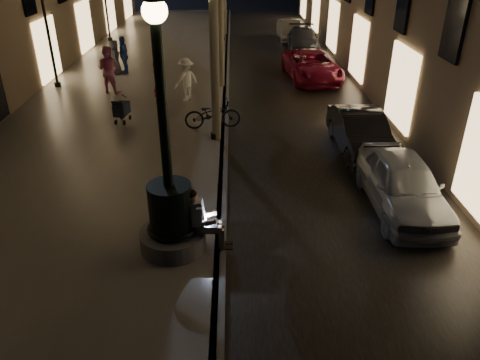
{
  "coord_description": "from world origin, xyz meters",
  "views": [
    {
      "loc": [
        0.3,
        -6.22,
        6.13
      ],
      "look_at": [
        0.44,
        3.0,
        1.28
      ],
      "focal_mm": 35.0,
      "sensor_mm": 36.0,
      "label": 1
    }
  ],
  "objects_px": {
    "car_fifth": "(289,30)",
    "stroller": "(122,109)",
    "lamp_curb_a": "(213,44)",
    "pedestrian_pink": "(108,70)",
    "car_second": "(361,132)",
    "pedestrian_red": "(159,83)",
    "pedestrian_blue": "(124,55)",
    "fountain_lamppost": "(170,206)",
    "lamp_left_b": "(45,14)",
    "seated_man_laptop": "(201,218)",
    "pedestrian_dark": "(115,57)",
    "lamp_curb_b": "(219,7)",
    "pedestrian_white": "(186,79)",
    "car_rear": "(303,40)",
    "car_front": "(403,184)",
    "bicycle": "(213,114)",
    "car_third": "(312,66)"
  },
  "relations": [
    {
      "from": "car_rear",
      "to": "pedestrian_blue",
      "type": "height_order",
      "value": "pedestrian_blue"
    },
    {
      "from": "lamp_left_b",
      "to": "car_fifth",
      "type": "bearing_deg",
      "value": 44.31
    },
    {
      "from": "pedestrian_pink",
      "to": "car_front",
      "type": "bearing_deg",
      "value": 151.14
    },
    {
      "from": "seated_man_laptop",
      "to": "lamp_curb_b",
      "type": "height_order",
      "value": "lamp_curb_b"
    },
    {
      "from": "car_front",
      "to": "bicycle",
      "type": "height_order",
      "value": "car_front"
    },
    {
      "from": "stroller",
      "to": "pedestrian_red",
      "type": "bearing_deg",
      "value": 74.65
    },
    {
      "from": "car_fifth",
      "to": "stroller",
      "type": "bearing_deg",
      "value": -116.9
    },
    {
      "from": "lamp_left_b",
      "to": "stroller",
      "type": "xyz_separation_m",
      "value": [
        3.77,
        -4.47,
        -2.55
      ]
    },
    {
      "from": "car_second",
      "to": "pedestrian_dark",
      "type": "height_order",
      "value": "pedestrian_dark"
    },
    {
      "from": "fountain_lamppost",
      "to": "lamp_curb_b",
      "type": "distance_m",
      "value": 14.16
    },
    {
      "from": "stroller",
      "to": "fountain_lamppost",
      "type": "bearing_deg",
      "value": -60.7
    },
    {
      "from": "car_front",
      "to": "pedestrian_red",
      "type": "bearing_deg",
      "value": 131.85
    },
    {
      "from": "car_fifth",
      "to": "pedestrian_white",
      "type": "bearing_deg",
      "value": -113.93
    },
    {
      "from": "car_front",
      "to": "pedestrian_dark",
      "type": "relative_size",
      "value": 2.51
    },
    {
      "from": "lamp_curb_a",
      "to": "car_second",
      "type": "relative_size",
      "value": 1.23
    },
    {
      "from": "lamp_curb_a",
      "to": "car_front",
      "type": "relative_size",
      "value": 1.2
    },
    {
      "from": "lamp_curb_b",
      "to": "pedestrian_pink",
      "type": "xyz_separation_m",
      "value": [
        -4.56,
        -2.87,
        -2.07
      ]
    },
    {
      "from": "car_second",
      "to": "car_fifth",
      "type": "distance_m",
      "value": 17.79
    },
    {
      "from": "lamp_curb_b",
      "to": "car_front",
      "type": "relative_size",
      "value": 1.2
    },
    {
      "from": "pedestrian_red",
      "to": "pedestrian_dark",
      "type": "height_order",
      "value": "pedestrian_red"
    },
    {
      "from": "pedestrian_pink",
      "to": "pedestrian_white",
      "type": "xyz_separation_m",
      "value": [
        3.3,
        -1.05,
        -0.13
      ]
    },
    {
      "from": "pedestrian_red",
      "to": "lamp_curb_b",
      "type": "bearing_deg",
      "value": -1.1
    },
    {
      "from": "pedestrian_pink",
      "to": "pedestrian_dark",
      "type": "height_order",
      "value": "pedestrian_pink"
    },
    {
      "from": "car_fifth",
      "to": "pedestrian_blue",
      "type": "xyz_separation_m",
      "value": [
        -8.87,
        -8.93,
        0.45
      ]
    },
    {
      "from": "fountain_lamppost",
      "to": "stroller",
      "type": "distance_m",
      "value": 7.99
    },
    {
      "from": "seated_man_laptop",
      "to": "bicycle",
      "type": "distance_m",
      "value": 6.94
    },
    {
      "from": "car_fifth",
      "to": "car_front",
      "type": "bearing_deg",
      "value": -89.6
    },
    {
      "from": "pedestrian_pink",
      "to": "seated_man_laptop",
      "type": "bearing_deg",
      "value": 127.88
    },
    {
      "from": "fountain_lamppost",
      "to": "car_front",
      "type": "relative_size",
      "value": 1.3
    },
    {
      "from": "lamp_curb_a",
      "to": "car_fifth",
      "type": "height_order",
      "value": "lamp_curb_a"
    },
    {
      "from": "pedestrian_red",
      "to": "car_rear",
      "type": "bearing_deg",
      "value": -7.55
    },
    {
      "from": "lamp_curb_b",
      "to": "car_front",
      "type": "height_order",
      "value": "lamp_curb_b"
    },
    {
      "from": "lamp_left_b",
      "to": "pedestrian_blue",
      "type": "height_order",
      "value": "lamp_left_b"
    },
    {
      "from": "car_second",
      "to": "lamp_left_b",
      "type": "bearing_deg",
      "value": 148.74
    },
    {
      "from": "pedestrian_red",
      "to": "stroller",
      "type": "bearing_deg",
      "value": -178.44
    },
    {
      "from": "lamp_left_b",
      "to": "lamp_curb_b",
      "type": "bearing_deg",
      "value": 15.73
    },
    {
      "from": "pedestrian_blue",
      "to": "stroller",
      "type": "bearing_deg",
      "value": -20.21
    },
    {
      "from": "lamp_curb_a",
      "to": "bicycle",
      "type": "bearing_deg",
      "value": 96.1
    },
    {
      "from": "car_front",
      "to": "bicycle",
      "type": "bearing_deg",
      "value": 133.6
    },
    {
      "from": "car_rear",
      "to": "pedestrian_white",
      "type": "distance_m",
      "value": 11.5
    },
    {
      "from": "car_second",
      "to": "pedestrian_red",
      "type": "distance_m",
      "value": 8.15
    },
    {
      "from": "stroller",
      "to": "lamp_curb_b",
      "type": "bearing_deg",
      "value": 72.87
    },
    {
      "from": "stroller",
      "to": "bicycle",
      "type": "xyz_separation_m",
      "value": [
        3.23,
        -0.59,
        0.02
      ]
    },
    {
      "from": "lamp_curb_b",
      "to": "car_second",
      "type": "relative_size",
      "value": 1.23
    },
    {
      "from": "lamp_curb_b",
      "to": "pedestrian_dark",
      "type": "relative_size",
      "value": 3.01
    },
    {
      "from": "pedestrian_red",
      "to": "pedestrian_pink",
      "type": "xyz_separation_m",
      "value": [
        -2.26,
        1.44,
        0.16
      ]
    },
    {
      "from": "lamp_left_b",
      "to": "car_fifth",
      "type": "height_order",
      "value": "lamp_left_b"
    },
    {
      "from": "lamp_curb_a",
      "to": "pedestrian_pink",
      "type": "bearing_deg",
      "value": 131.64
    },
    {
      "from": "lamp_curb_a",
      "to": "pedestrian_red",
      "type": "bearing_deg",
      "value": 121.87
    },
    {
      "from": "car_third",
      "to": "car_second",
      "type": "bearing_deg",
      "value": -93.25
    }
  ]
}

